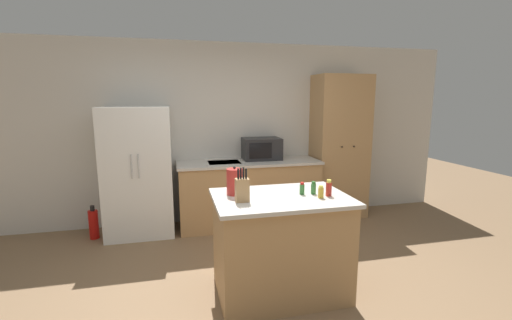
% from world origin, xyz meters
% --- Properties ---
extents(ground_plane, '(14.00, 14.00, 0.00)m').
position_xyz_m(ground_plane, '(0.00, 0.00, 0.00)').
color(ground_plane, '#846647').
extents(wall_back, '(7.20, 0.06, 2.60)m').
position_xyz_m(wall_back, '(0.00, 2.33, 1.30)').
color(wall_back, beige).
rests_on(wall_back, ground_plane).
extents(refrigerator, '(0.87, 0.68, 1.71)m').
position_xyz_m(refrigerator, '(-1.15, 1.97, 0.85)').
color(refrigerator, white).
rests_on(refrigerator, ground_plane).
extents(back_counter, '(2.02, 0.68, 0.93)m').
position_xyz_m(back_counter, '(0.35, 1.98, 0.47)').
color(back_counter, tan).
rests_on(back_counter, ground_plane).
extents(pantry_cabinet, '(0.80, 0.54, 2.15)m').
position_xyz_m(pantry_cabinet, '(1.78, 2.04, 1.08)').
color(pantry_cabinet, tan).
rests_on(pantry_cabinet, ground_plane).
extents(kitchen_island, '(1.22, 0.84, 0.94)m').
position_xyz_m(kitchen_island, '(0.25, 0.15, 0.47)').
color(kitchen_island, tan).
rests_on(kitchen_island, ground_plane).
extents(microwave, '(0.54, 0.39, 0.31)m').
position_xyz_m(microwave, '(0.56, 2.09, 1.09)').
color(microwave, '#232326').
rests_on(microwave, back_counter).
extents(knife_block, '(0.11, 0.08, 0.30)m').
position_xyz_m(knife_block, '(-0.13, 0.07, 1.05)').
color(knife_block, tan).
rests_on(knife_block, kitchen_island).
extents(spice_bottle_tall_dark, '(0.04, 0.04, 0.11)m').
position_xyz_m(spice_bottle_tall_dark, '(0.45, 0.16, 0.99)').
color(spice_bottle_tall_dark, '#337033').
rests_on(spice_bottle_tall_dark, kitchen_island).
extents(spice_bottle_short_red, '(0.05, 0.05, 0.15)m').
position_xyz_m(spice_bottle_short_red, '(0.67, 0.06, 1.01)').
color(spice_bottle_short_red, '#B2281E').
rests_on(spice_bottle_short_red, kitchen_island).
extents(spice_bottle_amber_oil, '(0.05, 0.05, 0.11)m').
position_xyz_m(spice_bottle_amber_oil, '(0.57, 0.01, 0.99)').
color(spice_bottle_amber_oil, gold).
rests_on(spice_bottle_amber_oil, kitchen_island).
extents(spice_bottle_green_herb, '(0.05, 0.05, 0.12)m').
position_xyz_m(spice_bottle_green_herb, '(0.56, 0.15, 1.00)').
color(spice_bottle_green_herb, '#337033').
rests_on(spice_bottle_green_herb, kitchen_island).
extents(kettle, '(0.15, 0.15, 0.26)m').
position_xyz_m(kettle, '(-0.15, 0.30, 1.06)').
color(kettle, '#B72D28').
rests_on(kettle, kitchen_island).
extents(fire_extinguisher, '(0.12, 0.12, 0.44)m').
position_xyz_m(fire_extinguisher, '(-1.74, 1.92, 0.20)').
color(fire_extinguisher, red).
rests_on(fire_extinguisher, ground_plane).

